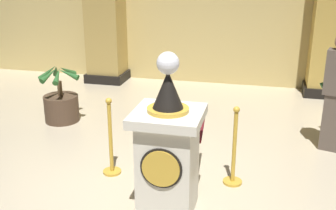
{
  "coord_description": "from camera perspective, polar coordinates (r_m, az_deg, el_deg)",
  "views": [
    {
      "loc": [
        1.18,
        -3.95,
        2.63
      ],
      "look_at": [
        0.24,
        -0.08,
        1.24
      ],
      "focal_mm": 44.01,
      "sensor_mm": 36.0,
      "label": 1
    }
  ],
  "objects": [
    {
      "name": "ground_plane",
      "position": [
        4.89,
        -2.63,
        -13.3
      ],
      "size": [
        12.2,
        12.2,
        0.0
      ],
      "primitive_type": "plane",
      "color": "beige"
    },
    {
      "name": "potted_palm_left",
      "position": [
        7.32,
        -14.58,
        0.15
      ],
      "size": [
        0.75,
        0.71,
        1.02
      ],
      "color": "#4C3828",
      "rests_on": "ground_plane"
    },
    {
      "name": "stanchion_far",
      "position": [
        5.38,
        -7.91,
        -5.85
      ],
      "size": [
        0.24,
        0.24,
        1.04
      ],
      "color": "gold",
      "rests_on": "ground_plane"
    },
    {
      "name": "stanchion_near",
      "position": [
        5.16,
        9.1,
        -7.16
      ],
      "size": [
        0.24,
        0.24,
        1.02
      ],
      "color": "gold",
      "rests_on": "ground_plane"
    },
    {
      "name": "velvet_rope",
      "position": [
        5.04,
        0.42,
        -2.16
      ],
      "size": [
        0.87,
        0.85,
        0.22
      ],
      "color": "#591419"
    },
    {
      "name": "pedestal_clock",
      "position": [
        4.41,
        -0.01,
        -6.48
      ],
      "size": [
        0.73,
        0.73,
        1.79
      ],
      "color": "silver",
      "rests_on": "ground_plane"
    }
  ]
}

